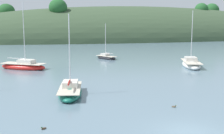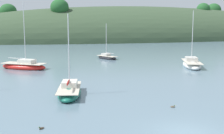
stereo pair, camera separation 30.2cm
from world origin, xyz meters
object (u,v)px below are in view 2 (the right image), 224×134
(sailboat_teal_outer, at_px, (107,57))
(sailboat_red_portside, at_px, (69,91))
(sailboat_grey_yawl, at_px, (24,66))
(duck_trailing, at_px, (41,128))
(mooring_buoy_channel, at_px, (191,61))
(duck_lone_right, at_px, (173,107))
(sailboat_cream_ketch, at_px, (192,64))

(sailboat_teal_outer, distance_m, sailboat_red_portside, 27.09)
(sailboat_grey_yawl, bearing_deg, duck_trailing, -85.19)
(mooring_buoy_channel, distance_m, duck_lone_right, 28.52)
(sailboat_cream_ketch, bearing_deg, sailboat_teal_outer, 130.32)
(mooring_buoy_channel, bearing_deg, sailboat_cream_ketch, -117.81)
(sailboat_grey_yawl, height_order, sailboat_red_portside, sailboat_grey_yawl)
(sailboat_teal_outer, bearing_deg, mooring_buoy_channel, -27.90)
(sailboat_teal_outer, height_order, duck_trailing, sailboat_teal_outer)
(mooring_buoy_channel, bearing_deg, duck_trailing, -133.11)
(sailboat_cream_ketch, bearing_deg, mooring_buoy_channel, 62.19)
(sailboat_teal_outer, xyz_separation_m, duck_lone_right, (-1.50, -31.43, -0.25))
(sailboat_grey_yawl, xyz_separation_m, mooring_buoy_channel, (27.48, 1.19, -0.30))
(sailboat_grey_yawl, height_order, duck_trailing, sailboat_grey_yawl)
(sailboat_cream_ketch, distance_m, sailboat_red_portside, 23.76)
(sailboat_teal_outer, relative_size, sailboat_red_portside, 0.83)
(duck_trailing, relative_size, duck_lone_right, 0.97)
(sailboat_grey_yawl, relative_size, duck_trailing, 24.49)
(sailboat_red_portside, bearing_deg, duck_lone_right, -37.35)
(sailboat_cream_ketch, height_order, duck_trailing, sailboat_cream_ketch)
(duck_trailing, bearing_deg, sailboat_teal_outer, 70.45)
(sailboat_cream_ketch, height_order, sailboat_teal_outer, sailboat_cream_ketch)
(sailboat_red_portside, xyz_separation_m, duck_trailing, (-2.70, -8.61, -0.34))
(sailboat_red_portside, xyz_separation_m, mooring_buoy_channel, (22.60, 18.41, -0.27))
(sailboat_grey_yawl, relative_size, mooring_buoy_channel, 18.32)
(sailboat_cream_ketch, xyz_separation_m, sailboat_red_portside, (-19.81, -13.12, -0.04))
(sailboat_teal_outer, distance_m, duck_trailing, 36.11)
(mooring_buoy_channel, height_order, duck_trailing, mooring_buoy_channel)
(sailboat_cream_ketch, relative_size, duck_lone_right, 20.91)
(duck_trailing, bearing_deg, sailboat_grey_yawl, 94.81)
(sailboat_cream_ketch, bearing_deg, duck_trailing, -136.00)
(sailboat_cream_ketch, height_order, duck_lone_right, sailboat_cream_ketch)
(sailboat_teal_outer, bearing_deg, duck_lone_right, -92.73)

